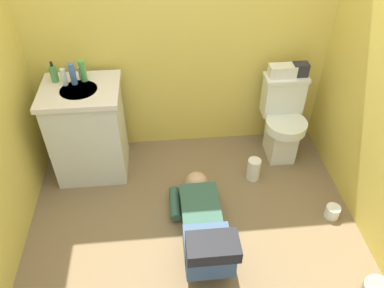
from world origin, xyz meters
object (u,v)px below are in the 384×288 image
paper_towel_roll (254,169)px  toilet_paper_roll (332,211)px  toilet (283,120)px  faucet (80,73)px  bottle_clear (64,77)px  person_plumber (204,228)px  soap_dispenser (54,74)px  bottle_blue (73,74)px  bottle_green (83,71)px  vanity_cabinet (88,130)px  tissue_box (282,71)px  toiletry_bag (300,69)px

paper_towel_roll → toilet_paper_roll: (0.52, -0.47, -0.05)m
toilet → faucet: size_ratio=7.50×
bottle_clear → paper_towel_roll: (1.46, -0.32, -0.79)m
faucet → person_plumber: 1.50m
soap_dispenser → bottle_clear: bearing=-34.9°
bottle_clear → bottle_blue: bottle_blue is taller
faucet → toilet_paper_roll: 2.23m
toilet_paper_roll → bottle_green: bearing=155.5°
vanity_cabinet → bottle_blue: bearing=119.3°
faucet → toilet: bearing=-2.9°
tissue_box → paper_towel_roll: (-0.26, -0.41, -0.70)m
tissue_box → toiletry_bag: toiletry_bag is taller
vanity_cabinet → paper_towel_roll: bearing=-11.0°
bottle_clear → bottle_green: bottle_green is taller
tissue_box → toilet_paper_roll: size_ratio=2.00×
faucet → paper_towel_roll: size_ratio=0.49×
faucet → bottle_clear: size_ratio=0.75×
faucet → vanity_cabinet: bearing=-90.0°
toilet → bottle_green: size_ratio=4.41×
tissue_box → toiletry_bag: (0.15, 0.00, 0.01)m
toilet → bottle_green: bearing=178.1°
person_plumber → bottle_blue: 1.49m
faucet → person_plumber: faucet is taller
soap_dispenser → bottle_clear: size_ratio=1.24×
toiletry_bag → toilet_paper_roll: toiletry_bag is taller
toiletry_bag → bottle_green: 1.73m
toilet → toiletry_bag: (0.10, 0.09, 0.44)m
toilet → person_plumber: 1.25m
bottle_green → bottle_clear: bearing=-159.8°
bottle_green → paper_towel_roll: bottle_green is taller
bottle_clear → toilet: bearing=-0.1°
bottle_clear → toiletry_bag: bearing=2.6°
person_plumber → vanity_cabinet: bearing=134.0°
person_plumber → toiletry_bag: (0.91, 1.03, 0.63)m
vanity_cabinet → bottle_clear: bottle_clear is taller
bottle_clear → vanity_cabinet: bearing=-30.1°
paper_towel_roll → vanity_cabinet: bearing=169.0°
faucet → tissue_box: faucet is taller
vanity_cabinet → bottle_blue: (-0.04, 0.07, 0.49)m
toilet → soap_dispenser: 1.92m
toilet → bottle_green: bottle_green is taller
bottle_clear → paper_towel_roll: bearing=-12.5°
bottle_clear → toilet_paper_roll: bottle_clear is taller
soap_dispenser → bottle_green: 0.22m
toilet → vanity_cabinet: bearing=-178.1°
toilet → bottle_clear: bearing=179.9°
faucet → person_plumber: size_ratio=0.09×
soap_dispenser → bottle_clear: soap_dispenser is taller
toilet → bottle_clear: (-1.76, 0.00, 0.52)m
soap_dispenser → bottle_clear: 0.10m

